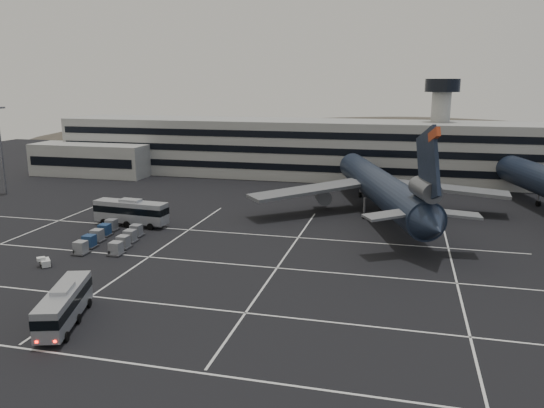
# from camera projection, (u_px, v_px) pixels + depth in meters

# --- Properties ---
(ground) EXTENTS (260.00, 260.00, 0.00)m
(ground) POSITION_uv_depth(u_px,v_px,m) (178.00, 271.00, 67.08)
(ground) COLOR black
(ground) RESTS_ON ground
(lane_markings) EXTENTS (90.00, 55.62, 0.01)m
(lane_markings) POSITION_uv_depth(u_px,v_px,m) (187.00, 269.00, 67.54)
(lane_markings) COLOR silver
(lane_markings) RESTS_ON ground
(terminal) EXTENTS (125.00, 26.00, 24.00)m
(terminal) POSITION_uv_depth(u_px,v_px,m) (281.00, 148.00, 133.46)
(terminal) COLOR gray
(terminal) RESTS_ON ground
(hills) EXTENTS (352.00, 180.00, 44.00)m
(hills) POSITION_uv_depth(u_px,v_px,m) (381.00, 167.00, 226.26)
(hills) COLOR #38332B
(hills) RESTS_ON ground
(lightpole_left) EXTENTS (2.40, 2.40, 18.28)m
(lightpole_left) POSITION_uv_depth(u_px,v_px,m) (0.00, 138.00, 110.47)
(lightpole_left) COLOR slate
(lightpole_left) RESTS_ON ground
(trijet_main) EXTENTS (45.30, 56.42, 18.08)m
(trijet_main) POSITION_uv_depth(u_px,v_px,m) (381.00, 187.00, 93.04)
(trijet_main) COLOR black
(trijet_main) RESTS_ON ground
(trijet_far) EXTENTS (22.29, 57.12, 18.08)m
(trijet_far) POSITION_uv_depth(u_px,v_px,m) (544.00, 179.00, 99.49)
(trijet_far) COLOR black
(trijet_far) RESTS_ON ground
(bus_near) EXTENTS (5.75, 11.24, 3.88)m
(bus_near) POSITION_uv_depth(u_px,v_px,m) (64.00, 304.00, 51.95)
(bus_near) COLOR #97999F
(bus_near) RESTS_ON ground
(bus_far) EXTENTS (12.90, 4.07, 4.49)m
(bus_far) POSITION_uv_depth(u_px,v_px,m) (131.00, 211.00, 87.62)
(bus_far) COLOR #97999F
(bus_far) RESTS_ON ground
(tug_b) EXTENTS (2.24, 2.27, 1.28)m
(tug_b) POSITION_uv_depth(u_px,v_px,m) (45.00, 262.00, 68.54)
(tug_b) COLOR silver
(tug_b) RESTS_ON ground
(uld_cluster) EXTENTS (9.35, 14.28, 1.85)m
(uld_cluster) POSITION_uv_depth(u_px,v_px,m) (110.00, 237.00, 78.36)
(uld_cluster) COLOR #2D2D30
(uld_cluster) RESTS_ON ground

